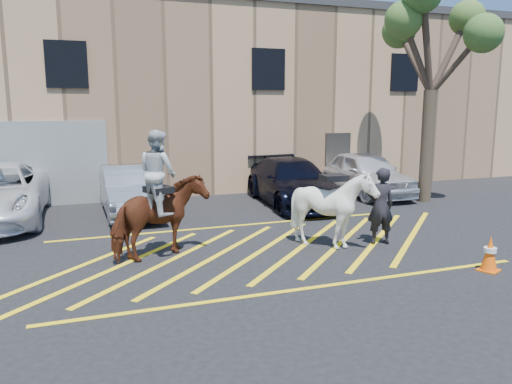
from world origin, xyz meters
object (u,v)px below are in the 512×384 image
object	(u,v)px
handler	(381,206)
mounted_bay	(159,207)
car_silver_sedan	(130,190)
saddled_white	(333,208)
car_white_suv	(366,173)
tree	(434,31)
traffic_cone	(490,254)
car_blue_suv	(292,182)

from	to	relation	value
handler	mounted_bay	size ratio (longest dim) A/B	0.66
mounted_bay	car_silver_sedan	bearing A→B (deg)	91.75
mounted_bay	saddled_white	world-z (taller)	mounted_bay
car_white_suv	handler	bearing A→B (deg)	-117.04
saddled_white	tree	bearing A→B (deg)	34.54
handler	mounted_bay	world-z (taller)	mounted_bay
car_white_suv	saddled_white	xyz separation A→B (m)	(-4.50, -5.75, 0.14)
traffic_cone	car_white_suv	bearing A→B (deg)	74.51
handler	mounted_bay	distance (m)	5.22
mounted_bay	tree	xyz separation A→B (m)	(9.68, 3.36, 4.56)
car_silver_sedan	car_blue_suv	world-z (taller)	car_blue_suv
saddled_white	car_blue_suv	bearing A→B (deg)	76.48
car_blue_suv	mounted_bay	world-z (taller)	mounted_bay
car_silver_sedan	traffic_cone	size ratio (longest dim) A/B	6.14
car_silver_sedan	mounted_bay	bearing A→B (deg)	-89.17
car_silver_sedan	saddled_white	distance (m)	6.73
car_blue_suv	traffic_cone	distance (m)	7.72
car_silver_sedan	car_blue_suv	distance (m)	5.31
car_white_suv	handler	world-z (taller)	handler
saddled_white	mounted_bay	bearing A→B (deg)	171.38
handler	saddled_white	size ratio (longest dim) A/B	1.00
car_blue_suv	car_silver_sedan	bearing A→B (deg)	-178.86
car_silver_sedan	tree	size ratio (longest dim) A/B	0.61
saddled_white	car_white_suv	bearing A→B (deg)	51.98
handler	mounted_bay	xyz separation A→B (m)	(-5.17, 0.70, 0.20)
handler	tree	world-z (taller)	tree
car_blue_suv	mounted_bay	bearing A→B (deg)	-134.94
car_silver_sedan	car_white_suv	distance (m)	8.59
saddled_white	tree	size ratio (longest dim) A/B	0.26
car_white_suv	saddled_white	distance (m)	7.31
traffic_cone	tree	world-z (taller)	tree
car_silver_sedan	mounted_bay	world-z (taller)	mounted_bay
car_blue_suv	saddled_white	size ratio (longest dim) A/B	2.80
car_silver_sedan	mounted_bay	xyz separation A→B (m)	(0.15, -4.75, 0.40)
car_blue_suv	handler	distance (m)	5.18
handler	mounted_bay	bearing A→B (deg)	1.27
car_blue_suv	traffic_cone	bearing A→B (deg)	-78.66
mounted_bay	saddled_white	size ratio (longest dim) A/B	1.50
car_blue_suv	handler	size ratio (longest dim) A/B	2.81
car_silver_sedan	traffic_cone	bearing A→B (deg)	-52.57
car_blue_suv	handler	xyz separation A→B (m)	(0.01, -5.18, 0.17)
car_silver_sedan	handler	size ratio (longest dim) A/B	2.40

